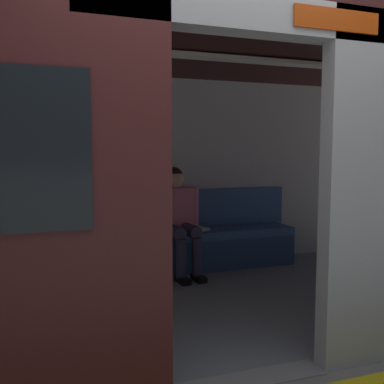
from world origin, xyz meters
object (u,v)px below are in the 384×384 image
at_px(train_car, 175,129).
at_px(book, 199,229).
at_px(grab_pole_door, 158,194).
at_px(bench_seat, 152,243).
at_px(handbag, 136,227).
at_px(person_seated, 177,213).

height_order(train_car, book, train_car).
height_order(book, grab_pole_door, grab_pole_door).
distance_m(train_car, book, 1.69).
relative_size(train_car, bench_seat, 1.88).
xyz_separation_m(handbag, book, (-0.74, -0.03, -0.07)).
xyz_separation_m(train_car, person_seated, (-0.34, -1.03, -0.86)).
height_order(train_car, grab_pole_door, train_car).
distance_m(train_car, handbag, 1.50).
xyz_separation_m(handbag, grab_pole_door, (0.25, 1.94, 0.55)).
relative_size(book, grab_pole_door, 0.10).
xyz_separation_m(person_seated, handbag, (0.44, -0.09, -0.14)).
height_order(bench_seat, grab_pole_door, grab_pole_door).
relative_size(person_seated, handbag, 4.54).
height_order(handbag, book, handbag).
distance_m(bench_seat, person_seated, 0.43).
distance_m(train_car, bench_seat, 1.61).
xyz_separation_m(bench_seat, book, (-0.57, -0.07, 0.12)).
relative_size(train_car, handbag, 24.62).
bearing_deg(grab_pole_door, handbag, -97.46).
distance_m(person_seated, grab_pole_door, 2.02).
height_order(train_car, bench_seat, train_car).
relative_size(train_car, book, 29.09).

